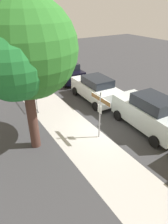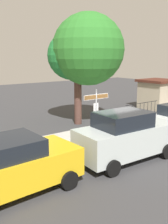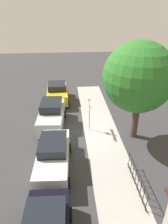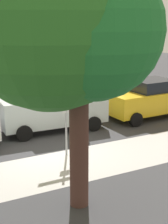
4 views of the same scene
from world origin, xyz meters
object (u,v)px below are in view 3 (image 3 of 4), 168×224
(shade_tree, at_px, (138,77))
(car_silver, at_px, (52,115))
(car_yellow, at_px, (57,93))
(street_sign, at_px, (89,109))
(car_white, at_px, (53,155))

(shade_tree, distance_m, car_silver, 7.21)
(shade_tree, bearing_deg, car_silver, -111.11)
(car_yellow, bearing_deg, shade_tree, 35.90)
(street_sign, bearing_deg, car_yellow, -154.81)
(car_white, bearing_deg, car_silver, -173.53)
(car_yellow, distance_m, car_silver, 4.81)
(car_yellow, bearing_deg, car_white, -1.83)
(shade_tree, distance_m, car_white, 7.11)
(car_silver, xyz_separation_m, car_white, (4.80, 0.34, -0.11))
(shade_tree, relative_size, car_yellow, 1.67)
(shade_tree, xyz_separation_m, car_white, (2.56, -5.45, -3.77))
(street_sign, height_order, car_yellow, street_sign)
(car_yellow, relative_size, car_white, 0.91)
(street_sign, xyz_separation_m, shade_tree, (1.48, 2.90, 2.85))
(shade_tree, height_order, car_yellow, shade_tree)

